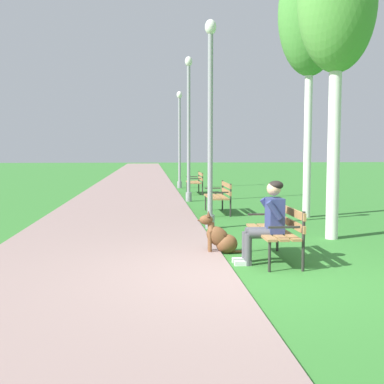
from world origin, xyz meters
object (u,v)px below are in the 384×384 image
(birch_tree_second, at_px, (337,6))
(birch_tree_third, at_px, (310,17))
(dog_brown, at_px, (220,238))
(park_bench_near, at_px, (278,228))
(park_bench_mid, at_px, (220,194))
(park_bench_far, at_px, (196,181))
(lamp_post_far, at_px, (180,138))
(person_seated_on_near_bench, at_px, (268,219))
(lamp_post_near, at_px, (210,122))
(lamp_post_mid, at_px, (189,127))

(birch_tree_second, distance_m, birch_tree_third, 3.09)
(dog_brown, relative_size, birch_tree_second, 0.14)
(dog_brown, bearing_deg, park_bench_near, -36.47)
(park_bench_mid, xyz_separation_m, birch_tree_third, (2.09, -0.92, 4.46))
(park_bench_far, relative_size, lamp_post_far, 0.35)
(birch_tree_second, xyz_separation_m, birch_tree_third, (0.48, 2.99, 0.62))
(person_seated_on_near_bench, bearing_deg, park_bench_mid, 88.79)
(park_bench_far, height_order, birch_tree_second, birch_tree_second)
(dog_brown, height_order, birch_tree_second, birch_tree_second)
(lamp_post_near, bearing_deg, dog_brown, -93.30)
(dog_brown, distance_m, birch_tree_second, 4.84)
(park_bench_near, xyz_separation_m, lamp_post_far, (-0.61, 14.50, 1.71))
(park_bench_far, xyz_separation_m, birch_tree_third, (2.16, -6.87, 4.46))
(person_seated_on_near_bench, height_order, birch_tree_second, birch_tree_second)
(park_bench_far, distance_m, lamp_post_near, 8.64)
(lamp_post_far, bearing_deg, lamp_post_mid, -90.53)
(park_bench_near, bearing_deg, park_bench_far, 90.75)
(park_bench_far, bearing_deg, lamp_post_far, 98.91)
(person_seated_on_near_bench, xyz_separation_m, lamp_post_mid, (-0.45, 8.97, 1.76))
(birch_tree_second, height_order, birch_tree_third, birch_tree_third)
(lamp_post_near, distance_m, birch_tree_third, 4.09)
(lamp_post_far, relative_size, birch_tree_second, 0.74)
(person_seated_on_near_bench, height_order, lamp_post_far, lamp_post_far)
(park_bench_mid, height_order, lamp_post_far, lamp_post_far)
(birch_tree_second, bearing_deg, park_bench_near, -131.46)
(park_bench_near, distance_m, dog_brown, 1.03)
(park_bench_near, bearing_deg, lamp_post_far, 92.40)
(dog_brown, xyz_separation_m, lamp_post_mid, (0.14, 8.20, 2.18))
(person_seated_on_near_bench, height_order, birch_tree_third, birch_tree_third)
(dog_brown, height_order, lamp_post_near, lamp_post_near)
(lamp_post_near, height_order, lamp_post_far, lamp_post_near)
(birch_tree_third, bearing_deg, lamp_post_near, -149.51)
(lamp_post_mid, distance_m, birch_tree_third, 5.49)
(lamp_post_mid, bearing_deg, park_bench_mid, -79.64)
(park_bench_mid, xyz_separation_m, lamp_post_mid, (-0.58, 3.16, 1.93))
(park_bench_far, bearing_deg, lamp_post_mid, -100.35)
(park_bench_near, xyz_separation_m, lamp_post_mid, (-0.66, 8.79, 1.93))
(park_bench_far, bearing_deg, birch_tree_second, -80.36)
(park_bench_mid, bearing_deg, park_bench_far, 90.65)
(lamp_post_near, distance_m, lamp_post_far, 11.35)
(lamp_post_far, relative_size, birch_tree_third, 0.66)
(park_bench_near, xyz_separation_m, park_bench_far, (-0.15, 11.58, 0.00))
(lamp_post_mid, bearing_deg, lamp_post_far, 89.47)
(park_bench_far, bearing_deg, dog_brown, -93.39)
(lamp_post_far, bearing_deg, birch_tree_second, -80.53)
(lamp_post_mid, distance_m, lamp_post_far, 5.71)
(dog_brown, xyz_separation_m, lamp_post_far, (0.20, 13.90, 1.96))
(park_bench_near, bearing_deg, dog_brown, 143.53)
(birch_tree_third, bearing_deg, park_bench_near, -113.04)
(dog_brown, height_order, birch_tree_third, birch_tree_third)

